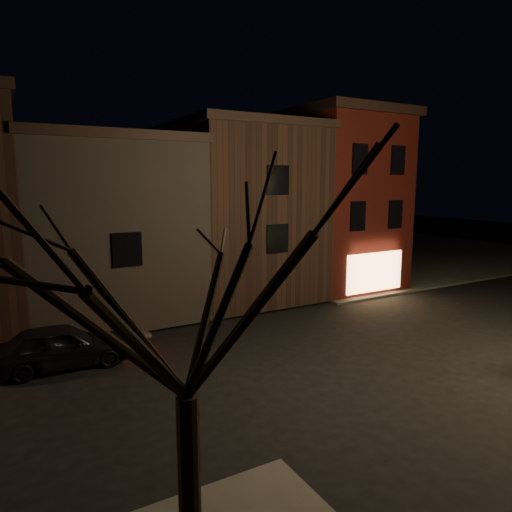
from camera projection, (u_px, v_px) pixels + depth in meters
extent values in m
plane|color=black|center=(320.00, 354.00, 17.31)|extent=(120.00, 120.00, 0.00)
cube|color=#2D2B28|center=(358.00, 248.00, 44.22)|extent=(30.00, 30.00, 0.12)
cube|color=#45100C|center=(331.00, 203.00, 28.53)|extent=(6.00, 8.00, 10.00)
cube|color=black|center=(333.00, 116.00, 27.68)|extent=(6.50, 8.50, 0.50)
cube|color=#E8A968|center=(375.00, 272.00, 25.66)|extent=(4.00, 0.12, 2.20)
cube|color=black|center=(231.00, 214.00, 26.29)|extent=(7.00, 10.00, 9.00)
cube|color=black|center=(230.00, 130.00, 25.53)|extent=(7.30, 10.30, 0.40)
cube|color=black|center=(101.00, 229.00, 22.83)|extent=(7.50, 10.00, 8.00)
cube|color=black|center=(97.00, 143.00, 22.15)|extent=(7.80, 10.30, 0.40)
cylinder|color=black|center=(190.00, 490.00, 7.12)|extent=(0.36, 0.36, 3.15)
imported|color=black|center=(61.00, 346.00, 15.93)|extent=(4.64, 1.99, 1.56)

